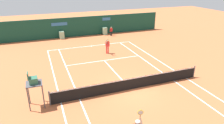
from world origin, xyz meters
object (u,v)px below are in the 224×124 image
(umpire_chair, at_px, (34,83))
(player_on_baseline, at_px, (107,45))
(ball_kid_left_post, at_px, (111,31))
(tennis_ball_mid_court, at_px, (69,59))

(umpire_chair, bearing_deg, player_on_baseline, 135.86)
(umpire_chair, xyz_separation_m, ball_kid_left_post, (10.98, 15.23, -0.96))
(umpire_chair, xyz_separation_m, player_on_baseline, (7.87, 8.11, -0.72))
(umpire_chair, height_order, tennis_ball_mid_court, umpire_chair)
(player_on_baseline, bearing_deg, ball_kid_left_post, -116.86)
(umpire_chair, relative_size, tennis_ball_mid_court, 37.14)
(umpire_chair, relative_size, player_on_baseline, 1.35)
(tennis_ball_mid_court, bearing_deg, ball_kid_left_post, 44.40)
(player_on_baseline, xyz_separation_m, tennis_ball_mid_court, (-4.37, -0.21, -0.97))
(ball_kid_left_post, distance_m, tennis_ball_mid_court, 10.50)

